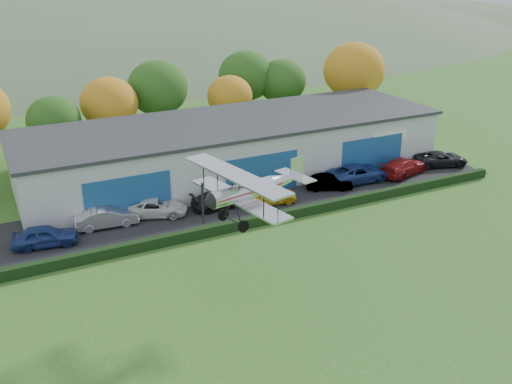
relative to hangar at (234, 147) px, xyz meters
name	(u,v)px	position (x,y,z in m)	size (l,w,h in m)	color
ground	(365,347)	(-5.00, -27.98, -2.66)	(300.00, 300.00, 0.00)	#306620
apron	(247,201)	(-2.00, -6.98, -2.63)	(48.00, 9.00, 0.05)	black
hedge	(273,217)	(-2.00, -11.78, -2.26)	(46.00, 0.60, 0.80)	black
hangar	(234,147)	(0.00, 0.00, 0.00)	(40.60, 12.60, 5.30)	#B2B7BC
tree_belt	(152,95)	(-4.15, 12.64, 2.95)	(75.70, 13.22, 10.12)	#3D2614
distant_hills	(25,93)	(-9.38, 112.02, -15.70)	(430.00, 196.00, 56.00)	#4C6642
car_0	(45,236)	(-18.79, -8.00, -1.82)	(1.86, 4.62, 1.58)	navy
car_1	(106,217)	(-14.04, -6.74, -1.81)	(1.69, 4.84, 1.60)	silver
car_2	(156,207)	(-9.99, -6.46, -1.90)	(2.36, 5.11, 1.42)	silver
car_3	(220,199)	(-4.64, -7.29, -1.89)	(2.02, 4.96, 1.44)	black
car_4	(269,195)	(-0.55, -8.40, -1.81)	(1.87, 4.65, 1.58)	gold
car_5	(329,182)	(5.78, -7.97, -1.92)	(1.45, 4.17, 1.37)	gray
car_6	(358,173)	(9.27, -7.56, -1.77)	(2.78, 6.02, 1.67)	navy
car_7	(403,167)	(14.34, -7.99, -1.78)	(2.32, 5.70, 1.65)	maroon
car_8	(441,159)	(19.48, -7.68, -1.87)	(2.44, 5.29, 1.47)	black
biplane	(251,188)	(-8.01, -20.06, 4.33)	(7.60, 8.66, 3.22)	silver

